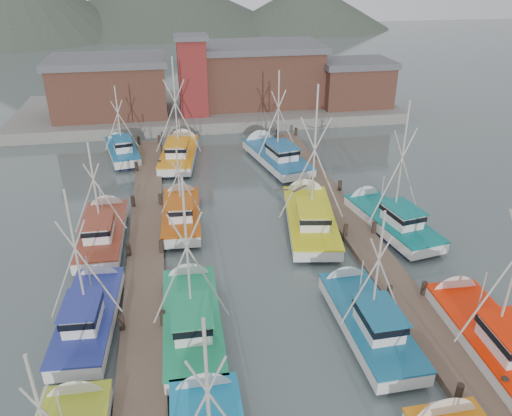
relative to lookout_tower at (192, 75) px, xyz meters
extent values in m
plane|color=#445251|center=(2.00, -33.00, -5.55)|extent=(260.00, 260.00, 0.00)
cube|color=brown|center=(-5.00, -29.00, -5.35)|extent=(2.20, 46.00, 0.40)
cylinder|color=black|center=(-6.00, -35.00, -5.10)|extent=(0.30, 0.30, 1.50)
cylinder|color=black|center=(-6.00, -28.00, -5.10)|extent=(0.30, 0.30, 1.50)
cylinder|color=black|center=(-6.00, -21.00, -5.10)|extent=(0.30, 0.30, 1.50)
cylinder|color=black|center=(-6.00, -14.00, -5.10)|extent=(0.30, 0.30, 1.50)
cylinder|color=black|center=(-6.00, -7.00, -5.10)|extent=(0.30, 0.30, 1.50)
cylinder|color=black|center=(-4.00, -35.00, -5.10)|extent=(0.30, 0.30, 1.50)
cylinder|color=black|center=(-4.00, -28.00, -5.10)|extent=(0.30, 0.30, 1.50)
cylinder|color=black|center=(-4.00, -21.00, -5.10)|extent=(0.30, 0.30, 1.50)
cylinder|color=black|center=(-4.00, -14.00, -5.10)|extent=(0.30, 0.30, 1.50)
cylinder|color=black|center=(-4.00, -7.00, -5.10)|extent=(0.30, 0.30, 1.50)
cube|color=brown|center=(9.00, -29.00, -5.35)|extent=(2.20, 46.00, 0.40)
cylinder|color=black|center=(8.00, -42.00, -5.10)|extent=(0.30, 0.30, 1.50)
cylinder|color=black|center=(8.00, -35.00, -5.10)|extent=(0.30, 0.30, 1.50)
cylinder|color=black|center=(8.00, -28.00, -5.10)|extent=(0.30, 0.30, 1.50)
cylinder|color=black|center=(8.00, -21.00, -5.10)|extent=(0.30, 0.30, 1.50)
cylinder|color=black|center=(8.00, -14.00, -5.10)|extent=(0.30, 0.30, 1.50)
cylinder|color=black|center=(8.00, -7.00, -5.10)|extent=(0.30, 0.30, 1.50)
cylinder|color=black|center=(10.00, -42.00, -5.10)|extent=(0.30, 0.30, 1.50)
cylinder|color=black|center=(10.00, -35.00, -5.10)|extent=(0.30, 0.30, 1.50)
cylinder|color=black|center=(10.00, -28.00, -5.10)|extent=(0.30, 0.30, 1.50)
cylinder|color=black|center=(10.00, -21.00, -5.10)|extent=(0.30, 0.30, 1.50)
cylinder|color=black|center=(10.00, -14.00, -5.10)|extent=(0.30, 0.30, 1.50)
cylinder|color=black|center=(10.00, -7.00, -5.10)|extent=(0.30, 0.30, 1.50)
cube|color=gray|center=(2.00, 4.00, -4.95)|extent=(44.00, 16.00, 1.20)
cube|color=#572F27|center=(-9.00, 2.00, -1.60)|extent=(12.00, 8.00, 5.50)
cube|color=#57575C|center=(-9.00, 2.00, 1.50)|extent=(12.72, 8.48, 0.70)
cube|color=#572F27|center=(8.00, 4.00, -1.25)|extent=(14.00, 9.00, 6.20)
cube|color=#57575C|center=(8.00, 4.00, 2.20)|extent=(14.84, 9.54, 0.70)
cube|color=#572F27|center=(19.00, 1.00, -2.10)|extent=(8.00, 6.00, 4.50)
cube|color=#57575C|center=(19.00, 1.00, 0.50)|extent=(8.48, 6.36, 0.70)
cube|color=maroon|center=(0.00, 0.00, -0.35)|extent=(3.00, 3.00, 8.00)
cube|color=#57575C|center=(0.00, 0.00, 3.90)|extent=(3.60, 3.60, 0.50)
cone|color=#454F42|center=(-38.00, 82.00, -5.55)|extent=(110.00, 110.00, 42.00)
cone|color=#454F42|center=(-3.00, 97.00, -5.55)|extent=(140.00, 140.00, 30.00)
cone|color=#454F42|center=(37.00, 87.00, -5.55)|extent=(90.00, 90.00, 24.00)
cone|color=white|center=(-2.36, -39.60, -5.00)|extent=(2.64, 1.13, 2.63)
cylinder|color=beige|center=(-2.41, -43.97, -1.17)|extent=(0.12, 0.12, 6.57)
cylinder|color=beige|center=(-2.39, -42.29, -3.25)|extent=(0.07, 0.07, 2.35)
cone|color=white|center=(6.67, -42.64, -5.00)|extent=(2.85, 1.12, 2.84)
cone|color=white|center=(-7.48, -39.07, -5.00)|extent=(2.56, 1.14, 2.54)
cylinder|color=beige|center=(-7.53, -41.67, -3.25)|extent=(0.07, 0.07, 2.44)
cube|color=#101838|center=(-2.58, -35.49, -5.50)|extent=(2.51, 7.36, 0.70)
cube|color=white|center=(-2.58, -35.49, -4.85)|extent=(2.85, 8.37, 0.80)
cube|color=#1A965E|center=(-2.58, -35.49, -4.47)|extent=(2.93, 8.45, 0.10)
cone|color=white|center=(-2.51, -31.32, -5.00)|extent=(2.62, 1.14, 2.60)
cube|color=white|center=(-2.59, -36.48, -3.90)|extent=(1.72, 2.53, 1.10)
cube|color=black|center=(-2.59, -36.48, -3.67)|extent=(1.83, 2.78, 0.28)
cube|color=#1A965E|center=(-2.59, -36.48, -3.31)|extent=(1.95, 2.94, 0.07)
cylinder|color=beige|center=(-2.58, -35.65, -0.72)|extent=(0.12, 0.12, 7.45)
cylinder|color=beige|center=(-3.11, -35.64, -1.60)|extent=(2.66, 0.13, 5.82)
cylinder|color=beige|center=(-2.05, -35.66, -1.60)|extent=(2.66, 0.13, 5.82)
cylinder|color=beige|center=(-2.55, -33.99, -3.25)|extent=(0.07, 0.07, 2.32)
cube|color=#101838|center=(6.02, -37.11, -5.50)|extent=(2.42, 7.10, 0.70)
cube|color=white|center=(6.02, -37.11, -4.85)|extent=(2.74, 8.07, 0.80)
cube|color=#176488|center=(6.02, -37.11, -4.47)|extent=(2.82, 8.15, 0.10)
cone|color=white|center=(5.95, -33.10, -5.00)|extent=(2.53, 1.14, 2.51)
cube|color=white|center=(6.04, -38.07, -3.90)|extent=(1.66, 2.43, 1.10)
cube|color=black|center=(6.04, -38.07, -3.67)|extent=(1.77, 2.68, 0.28)
cube|color=#176488|center=(6.04, -38.07, -3.31)|extent=(1.87, 2.84, 0.07)
cylinder|color=beige|center=(6.02, -37.27, -1.50)|extent=(0.11, 0.11, 5.91)
cylinder|color=beige|center=(5.51, -37.28, -2.19)|extent=(2.12, 0.12, 4.62)
cylinder|color=beige|center=(6.54, -37.26, -2.19)|extent=(2.12, 0.12, 4.62)
cylinder|color=beige|center=(6.00, -35.67, -3.25)|extent=(0.07, 0.07, 2.24)
cube|color=#101838|center=(-7.64, -34.24, -5.50)|extent=(2.65, 6.91, 0.70)
cube|color=white|center=(-7.64, -34.24, -4.85)|extent=(3.01, 7.85, 0.80)
cube|color=navy|center=(-7.64, -34.24, -4.47)|extent=(3.09, 7.93, 0.10)
cone|color=white|center=(-7.38, -30.40, -5.00)|extent=(2.47, 1.26, 2.40)
cube|color=white|center=(-7.70, -35.16, -3.90)|extent=(1.70, 2.41, 1.10)
cube|color=black|center=(-7.70, -35.16, -3.67)|extent=(1.82, 2.65, 0.28)
cube|color=navy|center=(-7.70, -35.16, -3.31)|extent=(1.93, 2.81, 0.07)
cylinder|color=beige|center=(-7.65, -34.39, -1.08)|extent=(0.12, 0.12, 6.74)
cylinder|color=beige|center=(-8.18, -34.36, -1.87)|extent=(2.41, 0.25, 5.27)
cylinder|color=beige|center=(-7.12, -34.43, -1.87)|extent=(2.41, 0.25, 5.27)
cylinder|color=beige|center=(-7.55, -32.85, -3.25)|extent=(0.07, 0.07, 2.31)
cube|color=#101838|center=(11.28, -39.31, -5.50)|extent=(2.69, 7.48, 0.70)
cube|color=white|center=(11.28, -39.31, -4.85)|extent=(3.05, 8.50, 0.80)
cube|color=#FF2301|center=(11.28, -39.31, -4.47)|extent=(3.14, 8.58, 0.10)
cone|color=white|center=(11.42, -35.11, -5.00)|extent=(2.69, 1.19, 2.66)
cube|color=white|center=(11.24, -40.32, -3.90)|extent=(1.80, 2.58, 1.10)
cube|color=black|center=(11.24, -40.32, -3.67)|extent=(1.92, 2.84, 0.28)
cylinder|color=beige|center=(10.71, -39.46, -1.14)|extent=(3.08, 0.20, 6.76)
cylinder|color=beige|center=(11.33, -37.80, -3.25)|extent=(0.07, 0.07, 2.46)
cube|color=#101838|center=(-2.58, -23.79, -5.50)|extent=(2.51, 6.83, 0.70)
cube|color=white|center=(-2.58, -23.79, -4.85)|extent=(2.85, 7.76, 0.80)
cube|color=#BD4F0B|center=(-2.58, -23.79, -4.47)|extent=(2.93, 7.84, 0.10)
cone|color=white|center=(-2.40, -19.96, -5.00)|extent=(2.44, 1.21, 2.39)
cube|color=white|center=(-2.62, -24.70, -3.90)|extent=(1.65, 2.37, 1.10)
cube|color=black|center=(-2.62, -24.70, -3.67)|extent=(1.76, 2.60, 0.28)
cube|color=#BD4F0B|center=(-2.62, -24.70, -3.31)|extent=(1.87, 2.76, 0.07)
cylinder|color=beige|center=(-2.58, -23.94, -2.07)|extent=(0.11, 0.11, 4.76)
cylinder|color=beige|center=(-3.07, -23.92, -2.63)|extent=(1.72, 0.16, 3.73)
cylinder|color=beige|center=(-2.10, -23.96, -2.63)|extent=(1.72, 0.16, 3.73)
cylinder|color=beige|center=(-2.51, -22.41, -3.25)|extent=(0.07, 0.07, 2.14)
cube|color=#101838|center=(6.15, -26.07, -5.50)|extent=(4.05, 8.63, 0.70)
cube|color=white|center=(6.15, -26.07, -4.85)|extent=(4.61, 9.81, 0.80)
cube|color=yellow|center=(6.15, -26.07, -4.47)|extent=(4.71, 9.92, 0.10)
cone|color=white|center=(6.94, -21.42, -5.00)|extent=(3.09, 1.58, 2.95)
cube|color=white|center=(5.96, -27.18, -3.90)|extent=(2.35, 3.11, 1.10)
cube|color=black|center=(5.96, -27.18, -3.67)|extent=(2.52, 3.41, 0.28)
cube|color=yellow|center=(5.96, -27.18, -3.31)|extent=(2.67, 3.61, 0.07)
cylinder|color=beige|center=(6.12, -26.25, 0.03)|extent=(0.15, 0.15, 8.97)
cylinder|color=beige|center=(5.52, -26.15, -1.02)|extent=(3.16, 0.63, 7.01)
cylinder|color=beige|center=(6.71, -26.36, -1.02)|extent=(3.16, 0.63, 7.01)
cylinder|color=beige|center=(6.43, -24.40, -3.25)|extent=(0.09, 0.09, 2.63)
cube|color=#101838|center=(-7.80, -25.47, -5.50)|extent=(2.47, 7.30, 0.70)
cube|color=white|center=(-7.80, -25.47, -4.85)|extent=(2.81, 8.30, 0.80)
cube|color=maroon|center=(-7.80, -25.47, -4.47)|extent=(2.89, 8.38, 0.10)
cone|color=white|center=(-7.74, -21.34, -5.00)|extent=(2.59, 1.14, 2.58)
cube|color=white|center=(-7.81, -26.46, -3.90)|extent=(1.70, 2.50, 1.10)
cube|color=black|center=(-7.81, -26.46, -3.67)|extent=(1.81, 2.75, 0.28)
cube|color=maroon|center=(-7.81, -26.46, -3.31)|extent=(1.92, 2.92, 0.07)
cylinder|color=beige|center=(-7.80, -25.64, -1.49)|extent=(0.13, 0.13, 5.93)
cylinder|color=beige|center=(-8.37, -25.63, -2.18)|extent=(2.14, 0.12, 4.64)
cylinder|color=beige|center=(-7.23, -25.65, -2.18)|extent=(2.14, 0.12, 4.64)
cylinder|color=beige|center=(-7.78, -23.99, -3.25)|extent=(0.07, 0.07, 2.48)
cube|color=#101838|center=(11.57, -27.29, -5.50)|extent=(3.64, 7.65, 0.70)
cube|color=white|center=(11.57, -27.29, -4.85)|extent=(4.13, 8.69, 0.80)
cube|color=#097370|center=(11.57, -27.29, -4.47)|extent=(4.23, 8.79, 0.10)
cone|color=white|center=(10.85, -23.18, -5.00)|extent=(2.79, 1.54, 2.64)
cube|color=white|center=(11.74, -28.28, -3.90)|extent=(2.11, 2.76, 1.10)
cube|color=black|center=(11.74, -28.28, -3.67)|extent=(2.26, 3.02, 0.28)
cube|color=#097370|center=(11.74, -28.28, -3.31)|extent=(2.39, 3.21, 0.07)
cylinder|color=beige|center=(11.60, -27.46, -0.42)|extent=(0.14, 0.14, 8.06)
cylinder|color=beige|center=(11.05, -27.55, -1.37)|extent=(2.84, 0.58, 6.30)
cylinder|color=beige|center=(12.15, -27.36, -1.37)|extent=(2.84, 0.58, 6.30)
cylinder|color=beige|center=(11.31, -25.81, -3.25)|extent=(0.08, 0.08, 2.44)
cube|color=#101838|center=(-2.22, -11.37, -5.50)|extent=(3.62, 8.06, 0.70)
cube|color=white|center=(-2.22, -11.37, -4.85)|extent=(4.11, 9.15, 0.80)
cube|color=orange|center=(-2.22, -11.37, -4.47)|extent=(4.21, 9.25, 0.10)
cone|color=white|center=(-1.59, -7.00, -5.00)|extent=(2.89, 1.48, 2.76)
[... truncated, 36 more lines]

